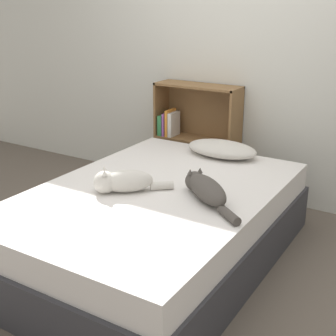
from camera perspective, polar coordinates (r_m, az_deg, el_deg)
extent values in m
plane|color=brown|center=(3.25, -1.48, -10.95)|extent=(8.00, 8.00, 0.00)
cube|color=silver|center=(4.06, 9.53, 13.67)|extent=(8.00, 0.06, 2.50)
cube|color=#333338|center=(3.17, -1.50, -8.47)|extent=(1.43, 2.09, 0.32)
cube|color=silver|center=(3.06, -1.55, -4.27)|extent=(1.39, 2.03, 0.19)
ellipsoid|color=beige|center=(3.68, 6.58, 2.33)|extent=(0.56, 0.33, 0.12)
ellipsoid|color=beige|center=(2.98, -5.00, -1.59)|extent=(0.35, 0.33, 0.14)
sphere|color=beige|center=(2.97, -7.70, -1.72)|extent=(0.14, 0.14, 0.14)
cone|color=beige|center=(2.91, -7.75, -0.62)|extent=(0.04, 0.04, 0.03)
cone|color=beige|center=(2.98, -7.78, -0.09)|extent=(0.04, 0.04, 0.03)
cylinder|color=beige|center=(3.01, -0.75, -2.16)|extent=(0.15, 0.14, 0.05)
ellipsoid|color=#47423D|center=(2.84, 4.78, -2.65)|extent=(0.42, 0.37, 0.15)
sphere|color=#47423D|center=(2.99, 3.30, -1.59)|extent=(0.13, 0.13, 0.13)
cone|color=#47423D|center=(2.95, 2.71, -0.45)|extent=(0.04, 0.04, 0.03)
cone|color=#47423D|center=(2.98, 3.93, -0.28)|extent=(0.04, 0.04, 0.03)
cylinder|color=#47423D|center=(2.63, 7.45, -5.73)|extent=(0.18, 0.15, 0.05)
cube|color=brown|center=(4.39, -0.74, 4.24)|extent=(0.02, 0.26, 0.98)
cube|color=brown|center=(4.05, 8.15, 2.74)|extent=(0.02, 0.26, 0.98)
cube|color=brown|center=(4.36, 3.40, -2.53)|extent=(0.76, 0.26, 0.02)
cube|color=brown|center=(4.10, 3.67, 9.98)|extent=(0.76, 0.26, 0.02)
cube|color=brown|center=(4.21, 3.53, 3.53)|extent=(0.72, 0.26, 0.02)
cube|color=brown|center=(4.31, 4.29, 3.90)|extent=(0.76, 0.02, 0.98)
cube|color=#337F47|center=(4.30, -0.52, 5.34)|extent=(0.04, 0.16, 0.18)
cube|color=#8C4C99|center=(4.28, -0.10, 5.42)|extent=(0.02, 0.16, 0.21)
cube|color=orange|center=(4.26, 0.29, 5.58)|extent=(0.02, 0.16, 0.24)
cube|color=beige|center=(4.24, 0.72, 5.37)|extent=(0.04, 0.16, 0.22)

